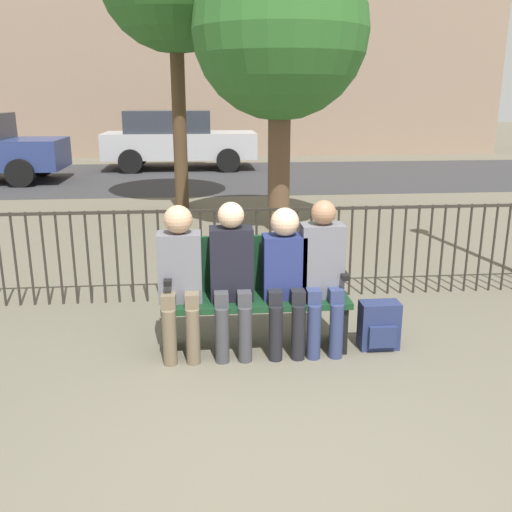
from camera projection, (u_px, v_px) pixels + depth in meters
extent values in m
plane|color=#605B4C|center=(283.00, 473.00, 3.18)|extent=(80.00, 80.00, 0.00)
cube|color=#14381E|center=(256.00, 300.00, 4.63)|extent=(1.51, 0.45, 0.05)
cube|color=#14381E|center=(254.00, 263.00, 4.75)|extent=(1.51, 0.05, 0.47)
cube|color=black|center=(171.00, 329.00, 4.63)|extent=(0.06, 0.38, 0.40)
cube|color=black|center=(339.00, 323.00, 4.76)|extent=(0.06, 0.38, 0.40)
cube|color=black|center=(169.00, 276.00, 4.51)|extent=(0.06, 0.38, 0.04)
cube|color=black|center=(341.00, 272.00, 4.63)|extent=(0.06, 0.38, 0.04)
cylinder|color=brown|center=(170.00, 337.00, 4.41)|extent=(0.11, 0.11, 0.45)
cylinder|color=brown|center=(193.00, 337.00, 4.43)|extent=(0.11, 0.11, 0.45)
cube|color=brown|center=(169.00, 300.00, 4.43)|extent=(0.11, 0.20, 0.12)
cube|color=brown|center=(192.00, 299.00, 4.45)|extent=(0.11, 0.20, 0.12)
cube|color=slate|center=(180.00, 267.00, 4.50)|extent=(0.34, 0.22, 0.55)
sphere|color=tan|center=(178.00, 219.00, 4.37)|extent=(0.22, 0.22, 0.22)
cylinder|color=#3D3D42|center=(222.00, 335.00, 4.45)|extent=(0.11, 0.11, 0.45)
cylinder|color=#3D3D42|center=(245.00, 335.00, 4.47)|extent=(0.11, 0.11, 0.45)
cube|color=#3D3D42|center=(221.00, 298.00, 4.47)|extent=(0.11, 0.20, 0.12)
cube|color=#3D3D42|center=(244.00, 297.00, 4.49)|extent=(0.11, 0.20, 0.12)
cube|color=black|center=(231.00, 264.00, 4.53)|extent=(0.34, 0.22, 0.59)
sphere|color=beige|center=(231.00, 215.00, 4.40)|extent=(0.21, 0.21, 0.21)
cylinder|color=black|center=(276.00, 333.00, 4.49)|extent=(0.11, 0.11, 0.45)
cylinder|color=black|center=(298.00, 333.00, 4.50)|extent=(0.11, 0.11, 0.45)
cube|color=black|center=(274.00, 296.00, 4.51)|extent=(0.11, 0.20, 0.12)
cube|color=black|center=(297.00, 295.00, 4.53)|extent=(0.11, 0.20, 0.12)
cube|color=navy|center=(284.00, 266.00, 4.58)|extent=(0.34, 0.22, 0.51)
sphere|color=beige|center=(285.00, 222.00, 4.46)|extent=(0.23, 0.23, 0.23)
cylinder|color=navy|center=(314.00, 332.00, 4.51)|extent=(0.11, 0.11, 0.45)
cylinder|color=navy|center=(336.00, 331.00, 4.53)|extent=(0.11, 0.11, 0.45)
cube|color=navy|center=(312.00, 295.00, 4.54)|extent=(0.11, 0.20, 0.12)
cube|color=navy|center=(335.00, 294.00, 4.55)|extent=(0.11, 0.20, 0.12)
cube|color=slate|center=(321.00, 260.00, 4.59)|extent=(0.34, 0.22, 0.60)
sphere|color=#A37556|center=(324.00, 213.00, 4.46)|extent=(0.20, 0.20, 0.20)
cube|color=navy|center=(379.00, 325.00, 4.72)|extent=(0.32, 0.18, 0.40)
cube|color=navy|center=(383.00, 337.00, 4.63)|extent=(0.23, 0.04, 0.18)
cylinder|color=#2D2823|center=(1.00, 260.00, 5.58)|extent=(0.02, 0.02, 0.95)
cylinder|color=#2D2823|center=(15.00, 260.00, 5.59)|extent=(0.02, 0.02, 0.95)
cylinder|color=#2D2823|center=(30.00, 259.00, 5.60)|extent=(0.02, 0.02, 0.95)
cylinder|color=#2D2823|center=(45.00, 259.00, 5.61)|extent=(0.02, 0.02, 0.95)
cylinder|color=#2D2823|center=(59.00, 259.00, 5.63)|extent=(0.02, 0.02, 0.95)
cylinder|color=#2D2823|center=(74.00, 258.00, 5.64)|extent=(0.02, 0.02, 0.95)
cylinder|color=#2D2823|center=(88.00, 258.00, 5.65)|extent=(0.02, 0.02, 0.95)
cylinder|color=#2D2823|center=(102.00, 258.00, 5.66)|extent=(0.02, 0.02, 0.95)
cylinder|color=#2D2823|center=(117.00, 257.00, 5.68)|extent=(0.02, 0.02, 0.95)
cylinder|color=#2D2823|center=(131.00, 257.00, 5.69)|extent=(0.02, 0.02, 0.95)
cylinder|color=#2D2823|center=(145.00, 257.00, 5.70)|extent=(0.02, 0.02, 0.95)
cylinder|color=#2D2823|center=(159.00, 256.00, 5.71)|extent=(0.02, 0.02, 0.95)
cylinder|color=#2D2823|center=(173.00, 256.00, 5.73)|extent=(0.02, 0.02, 0.95)
cylinder|color=#2D2823|center=(187.00, 255.00, 5.74)|extent=(0.02, 0.02, 0.95)
cylinder|color=#2D2823|center=(201.00, 255.00, 5.75)|extent=(0.02, 0.02, 0.95)
cylinder|color=#2D2823|center=(215.00, 255.00, 5.76)|extent=(0.02, 0.02, 0.95)
cylinder|color=#2D2823|center=(229.00, 254.00, 5.78)|extent=(0.02, 0.02, 0.95)
cylinder|color=#2D2823|center=(243.00, 254.00, 5.79)|extent=(0.02, 0.02, 0.95)
cylinder|color=#2D2823|center=(256.00, 254.00, 5.80)|extent=(0.02, 0.02, 0.95)
cylinder|color=#2D2823|center=(270.00, 253.00, 5.81)|extent=(0.02, 0.02, 0.95)
cylinder|color=#2D2823|center=(284.00, 253.00, 5.83)|extent=(0.02, 0.02, 0.95)
cylinder|color=#2D2823|center=(297.00, 253.00, 5.84)|extent=(0.02, 0.02, 0.95)
cylinder|color=#2D2823|center=(311.00, 252.00, 5.85)|extent=(0.02, 0.02, 0.95)
cylinder|color=#2D2823|center=(324.00, 252.00, 5.86)|extent=(0.02, 0.02, 0.95)
cylinder|color=#2D2823|center=(337.00, 252.00, 5.88)|extent=(0.02, 0.02, 0.95)
cylinder|color=#2D2823|center=(351.00, 251.00, 5.89)|extent=(0.02, 0.02, 0.95)
cylinder|color=#2D2823|center=(364.00, 251.00, 5.90)|extent=(0.02, 0.02, 0.95)
cylinder|color=#2D2823|center=(377.00, 251.00, 5.92)|extent=(0.02, 0.02, 0.95)
cylinder|color=#2D2823|center=(390.00, 250.00, 5.93)|extent=(0.02, 0.02, 0.95)
cylinder|color=#2D2823|center=(403.00, 250.00, 5.94)|extent=(0.02, 0.02, 0.95)
cylinder|color=#2D2823|center=(416.00, 250.00, 5.95)|extent=(0.02, 0.02, 0.95)
cylinder|color=#2D2823|center=(429.00, 249.00, 5.97)|extent=(0.02, 0.02, 0.95)
cylinder|color=#2D2823|center=(442.00, 249.00, 5.98)|extent=(0.02, 0.02, 0.95)
cylinder|color=#2D2823|center=(455.00, 249.00, 5.99)|extent=(0.02, 0.02, 0.95)
cylinder|color=#2D2823|center=(468.00, 248.00, 6.00)|extent=(0.02, 0.02, 0.95)
cylinder|color=#2D2823|center=(481.00, 248.00, 6.02)|extent=(0.02, 0.02, 0.95)
cylinder|color=#2D2823|center=(493.00, 248.00, 6.03)|extent=(0.02, 0.02, 0.95)
cylinder|color=#2D2823|center=(506.00, 247.00, 6.04)|extent=(0.02, 0.02, 0.95)
cube|color=#2D2823|center=(245.00, 210.00, 5.67)|extent=(9.00, 0.03, 0.03)
cylinder|color=brown|center=(279.00, 157.00, 8.68)|extent=(0.34, 0.34, 2.23)
sphere|color=#2D6628|center=(280.00, 30.00, 8.19)|extent=(2.55, 2.55, 2.55)
cylinder|color=#4C3823|center=(179.00, 117.00, 10.20)|extent=(0.25, 0.25, 3.30)
cube|color=#333335|center=(218.00, 176.00, 14.68)|extent=(24.00, 6.00, 0.01)
cube|color=#B7B7BC|center=(180.00, 145.00, 16.01)|extent=(4.20, 1.70, 0.70)
cube|color=#2D333D|center=(168.00, 121.00, 15.80)|extent=(2.31, 1.56, 0.60)
cylinder|color=black|center=(228.00, 160.00, 15.39)|extent=(0.64, 0.20, 0.64)
cylinder|color=black|center=(226.00, 154.00, 17.06)|extent=(0.64, 0.20, 0.64)
cylinder|color=black|center=(130.00, 161.00, 15.15)|extent=(0.64, 0.20, 0.64)
cylinder|color=black|center=(137.00, 155.00, 16.82)|extent=(0.64, 0.20, 0.64)
cylinder|color=black|center=(20.00, 173.00, 12.91)|extent=(0.64, 0.20, 0.64)
cylinder|color=black|center=(41.00, 164.00, 14.57)|extent=(0.64, 0.20, 0.64)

